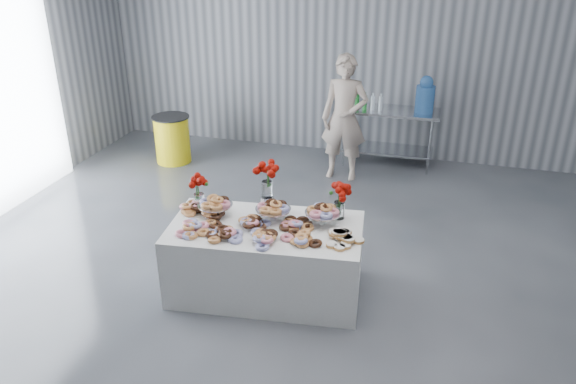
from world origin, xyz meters
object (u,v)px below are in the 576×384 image
at_px(prep_table, 389,127).
at_px(water_jug, 425,96).
at_px(trash_barrel, 172,139).
at_px(person, 345,118).
at_px(display_table, 266,259).

bearing_deg(prep_table, water_jug, -0.00).
distance_m(prep_table, trash_barrel, 3.42).
bearing_deg(water_jug, trash_barrel, -167.92).
xyz_separation_m(water_jug, person, (-1.08, -0.68, -0.23)).
relative_size(person, trash_barrel, 2.44).
xyz_separation_m(display_table, person, (0.20, 3.12, 0.55)).
height_order(prep_table, trash_barrel, prep_table).
bearing_deg(trash_barrel, display_table, -49.81).
relative_size(prep_table, water_jug, 2.71).
height_order(display_table, trash_barrel, trash_barrel).
bearing_deg(display_table, prep_table, 78.39).
distance_m(display_table, prep_table, 3.89).
bearing_deg(prep_table, person, -130.39).
relative_size(prep_table, person, 0.81).
relative_size(water_jug, trash_barrel, 0.73).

